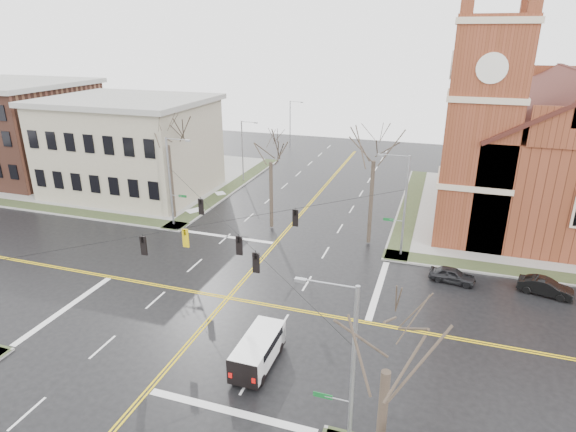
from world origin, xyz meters
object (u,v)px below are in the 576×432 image
(streetlight_north_a, at_px, (243,149))
(streetlight_north_b, at_px, (291,123))
(tree_se, at_px, (387,360))
(signal_pole_se, at_px, (349,371))
(tree_nw_far, at_px, (168,141))
(parked_car_a, at_px, (452,275))
(tree_ne, at_px, (374,155))
(cargo_van, at_px, (259,348))
(signal_pole_nw, at_px, (171,179))
(signal_pole_ne, at_px, (403,203))
(parked_car_b, at_px, (545,287))
(church, at_px, (558,142))
(tree_nw_near, at_px, (271,158))

(streetlight_north_a, relative_size, streetlight_north_b, 1.00)
(streetlight_north_b, bearing_deg, tree_se, -69.11)
(signal_pole_se, xyz_separation_m, tree_nw_far, (-23.87, 24.93, 3.42))
(signal_pole_se, xyz_separation_m, parked_car_a, (4.57, 19.37, -4.34))
(parked_car_a, relative_size, tree_ne, 0.30)
(streetlight_north_a, xyz_separation_m, cargo_van, (15.68, -34.30, -3.39))
(tree_nw_far, height_order, tree_se, tree_nw_far)
(signal_pole_nw, bearing_deg, cargo_van, -47.43)
(signal_pole_ne, relative_size, tree_nw_far, 0.78)
(parked_car_b, height_order, tree_ne, tree_ne)
(church, relative_size, parked_car_b, 7.13)
(cargo_van, bearing_deg, church, 57.85)
(signal_pole_nw, height_order, tree_se, tree_se)
(signal_pole_nw, bearing_deg, streetlight_north_a, 87.68)
(parked_car_b, relative_size, tree_nw_near, 0.38)
(streetlight_north_a, distance_m, parked_car_a, 33.54)
(cargo_van, height_order, tree_se, tree_se)
(signal_pole_se, bearing_deg, streetlight_north_a, 119.09)
(streetlight_north_b, xyz_separation_m, parked_car_b, (33.24, -39.96, -3.83))
(signal_pole_nw, distance_m, parked_car_b, 34.36)
(signal_pole_nw, distance_m, tree_ne, 20.05)
(tree_se, bearing_deg, parked_car_a, 82.81)
(church, relative_size, signal_pole_ne, 3.06)
(church, bearing_deg, tree_se, -106.64)
(tree_ne, bearing_deg, tree_nw_near, 175.64)
(streetlight_north_b, height_order, cargo_van, streetlight_north_b)
(signal_pole_se, relative_size, tree_nw_far, 0.78)
(church, xyz_separation_m, tree_ne, (-16.44, -11.52, 0.07))
(parked_car_a, height_order, tree_nw_far, tree_nw_far)
(streetlight_north_a, distance_m, tree_nw_near, 16.85)
(signal_pole_nw, height_order, tree_nw_near, tree_nw_near)
(signal_pole_se, relative_size, streetlight_north_b, 1.12)
(signal_pole_ne, distance_m, tree_ne, 4.97)
(parked_car_b, bearing_deg, tree_nw_near, 89.23)
(signal_pole_ne, xyz_separation_m, tree_nw_far, (-23.87, 1.93, 3.42))
(signal_pole_ne, distance_m, tree_nw_near, 13.45)
(cargo_van, bearing_deg, tree_se, -44.26)
(signal_pole_se, bearing_deg, signal_pole_nw, 134.55)
(church, xyz_separation_m, signal_pole_nw, (-36.09, -13.28, -3.48))
(parked_car_b, xyz_separation_m, tree_se, (-9.49, -22.28, 7.31))
(signal_pole_nw, relative_size, tree_ne, 0.77)
(signal_pole_ne, distance_m, tree_se, 25.98)
(signal_pole_ne, xyz_separation_m, signal_pole_se, (0.00, -23.00, 0.00))
(church, relative_size, signal_pole_nw, 3.06)
(parked_car_b, relative_size, tree_nw_far, 0.33)
(parked_car_a, bearing_deg, signal_pole_nw, 89.88)
(signal_pole_ne, height_order, streetlight_north_a, signal_pole_ne)
(streetlight_north_a, distance_m, cargo_van, 37.87)
(streetlight_north_b, relative_size, cargo_van, 1.66)
(streetlight_north_a, bearing_deg, tree_nw_near, -57.27)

